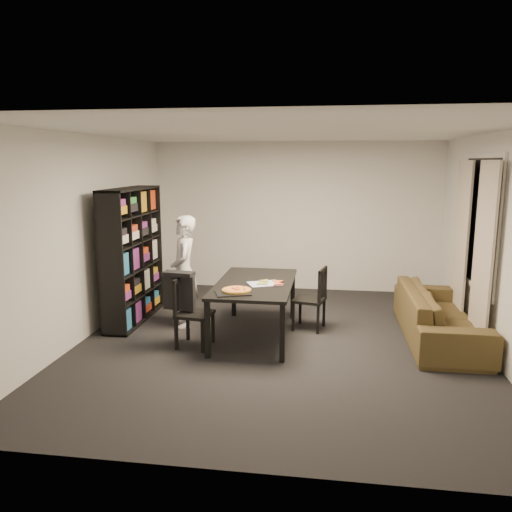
# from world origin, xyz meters

# --- Properties ---
(room) EXTENTS (5.01, 5.51, 2.61)m
(room) POSITION_xyz_m (0.00, 0.00, 1.30)
(room) COLOR black
(room) RESTS_ON ground
(window_pane) EXTENTS (0.02, 1.40, 1.60)m
(window_pane) POSITION_xyz_m (2.48, 0.60, 1.50)
(window_pane) COLOR black
(window_pane) RESTS_ON room
(window_frame) EXTENTS (0.03, 1.52, 1.72)m
(window_frame) POSITION_xyz_m (2.48, 0.60, 1.50)
(window_frame) COLOR white
(window_frame) RESTS_ON room
(curtain_left) EXTENTS (0.03, 0.70, 2.25)m
(curtain_left) POSITION_xyz_m (2.40, 0.08, 1.15)
(curtain_left) COLOR #BDB1A1
(curtain_left) RESTS_ON room
(curtain_right) EXTENTS (0.03, 0.70, 2.25)m
(curtain_right) POSITION_xyz_m (2.40, 1.12, 1.15)
(curtain_right) COLOR #BDB1A1
(curtain_right) RESTS_ON room
(bookshelf) EXTENTS (0.35, 1.50, 1.90)m
(bookshelf) POSITION_xyz_m (-2.16, 0.60, 0.95)
(bookshelf) COLOR black
(bookshelf) RESTS_ON room
(dining_table) EXTENTS (0.97, 1.74, 0.73)m
(dining_table) POSITION_xyz_m (-0.34, 0.17, 0.66)
(dining_table) COLOR black
(dining_table) RESTS_ON room
(chair_left) EXTENTS (0.45, 0.45, 0.87)m
(chair_left) POSITION_xyz_m (-1.10, -0.30, 0.49)
(chair_left) COLOR black
(chair_left) RESTS_ON room
(chair_right) EXTENTS (0.48, 0.48, 0.86)m
(chair_right) POSITION_xyz_m (0.43, 0.55, 0.49)
(chair_right) COLOR black
(chair_right) RESTS_ON room
(draped_jacket) EXTENTS (0.41, 0.22, 0.48)m
(draped_jacket) POSITION_xyz_m (-1.22, -0.28, 0.72)
(draped_jacket) COLOR black
(draped_jacket) RESTS_ON chair_left
(person) EXTENTS (0.52, 0.64, 1.54)m
(person) POSITION_xyz_m (-1.37, 0.45, 0.77)
(person) COLOR silver
(person) RESTS_ON room
(baking_tray) EXTENTS (0.49, 0.44, 0.01)m
(baking_tray) POSITION_xyz_m (-0.52, -0.41, 0.73)
(baking_tray) COLOR black
(baking_tray) RESTS_ON dining_table
(pepperoni_pizza) EXTENTS (0.35, 0.35, 0.03)m
(pepperoni_pizza) POSITION_xyz_m (-0.48, -0.36, 0.75)
(pepperoni_pizza) COLOR olive
(pepperoni_pizza) RESTS_ON dining_table
(kitchen_towel) EXTENTS (0.49, 0.44, 0.01)m
(kitchen_towel) POSITION_xyz_m (-0.20, 0.09, 0.73)
(kitchen_towel) COLOR silver
(kitchen_towel) RESTS_ON dining_table
(pizza_slices) EXTENTS (0.45, 0.41, 0.01)m
(pizza_slices) POSITION_xyz_m (-0.13, 0.13, 0.74)
(pizza_slices) COLOR gold
(pizza_slices) RESTS_ON dining_table
(sofa) EXTENTS (0.86, 2.20, 0.64)m
(sofa) POSITION_xyz_m (2.03, 0.40, 0.32)
(sofa) COLOR #3E2E19
(sofa) RESTS_ON room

